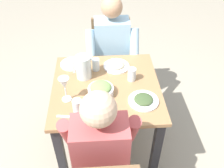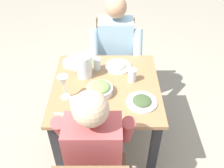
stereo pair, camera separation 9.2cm
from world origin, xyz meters
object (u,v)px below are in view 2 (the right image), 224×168
object	(u,v)px
chair_near	(115,56)
water_glass_center	(132,75)
plate_dolmas	(142,101)
plate_beans	(118,66)
plate_yoghurt	(74,62)
salad_bowl	(100,89)
water_pitcher	(84,66)
water_glass_far_right	(97,64)
dining_table	(106,98)
wine_glass	(63,83)
diner_near	(116,56)
diner_far	(95,146)
water_glass_by_pitcher	(75,105)

from	to	relation	value
chair_near	water_glass_center	world-z (taller)	chair_near
plate_dolmas	plate_beans	size ratio (longest dim) A/B	1.01
plate_yoghurt	water_glass_center	distance (m)	0.54
salad_bowl	water_pitcher	bearing A→B (deg)	-58.66
water_glass_far_right	chair_near	bearing A→B (deg)	-107.27
dining_table	chair_near	xyz separation A→B (m)	(-0.08, -0.72, -0.08)
water_glass_center	wine_glass	world-z (taller)	wine_glass
chair_near	water_pitcher	bearing A→B (deg)	66.76
diner_near	diner_far	distance (m)	1.04
plate_beans	salad_bowl	bearing A→B (deg)	66.58
dining_table	wine_glass	bearing A→B (deg)	24.35
plate_yoghurt	water_pitcher	bearing A→B (deg)	121.65
diner_far	water_glass_center	world-z (taller)	diner_far
plate_beans	wine_glass	world-z (taller)	wine_glass
salad_bowl	plate_yoghurt	xyz separation A→B (m)	(0.23, -0.38, -0.02)
plate_beans	plate_yoghurt	distance (m)	0.38
plate_yoghurt	water_glass_by_pitcher	world-z (taller)	water_glass_by_pitcher
dining_table	chair_near	world-z (taller)	chair_near
diner_far	plate_dolmas	distance (m)	0.46
diner_near	plate_dolmas	xyz separation A→B (m)	(-0.18, 0.70, 0.08)
wine_glass	water_glass_by_pitcher	bearing A→B (deg)	123.85
water_pitcher	chair_near	bearing A→B (deg)	-113.24
diner_far	plate_dolmas	bearing A→B (deg)	-134.83
salad_bowl	plate_beans	world-z (taller)	salad_bowl
water_glass_far_right	wine_glass	distance (m)	0.42
chair_near	water_glass_center	xyz separation A→B (m)	(-0.12, 0.66, 0.27)
water_pitcher	plate_yoghurt	bearing A→B (deg)	-58.35
plate_dolmas	water_pitcher	bearing A→B (deg)	-36.16
diner_near	water_glass_far_right	bearing A→B (deg)	62.44
chair_near	diner_far	xyz separation A→B (m)	(0.14, 1.23, 0.15)
plate_beans	water_glass_by_pitcher	bearing A→B (deg)	58.64
diner_far	plate_yoghurt	xyz separation A→B (m)	(0.22, -0.81, 0.08)
salad_bowl	plate_dolmas	xyz separation A→B (m)	(-0.30, 0.10, -0.03)
diner_far	plate_beans	world-z (taller)	diner_far
wine_glass	water_pitcher	bearing A→B (deg)	-115.28
wine_glass	diner_far	bearing A→B (deg)	121.35
chair_near	water_glass_far_right	distance (m)	0.59
water_glass_center	wine_glass	bearing A→B (deg)	21.18
diner_near	water_glass_center	world-z (taller)	diner_near
chair_near	wine_glass	bearing A→B (deg)	66.14
chair_near	plate_beans	xyz separation A→B (m)	(-0.02, 0.48, 0.23)
plate_dolmas	chair_near	bearing A→B (deg)	-79.03
water_pitcher	plate_dolmas	world-z (taller)	water_pitcher
dining_table	diner_far	world-z (taller)	diner_far
water_pitcher	salad_bowl	size ratio (longest dim) A/B	1.00
plate_beans	water_glass_center	size ratio (longest dim) A/B	2.06
water_glass_center	water_glass_by_pitcher	distance (m)	0.52
chair_near	diner_near	size ratio (longest dim) A/B	0.75
water_glass_far_right	plate_dolmas	bearing A→B (deg)	129.76
chair_near	water_pitcher	size ratio (longest dim) A/B	4.69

